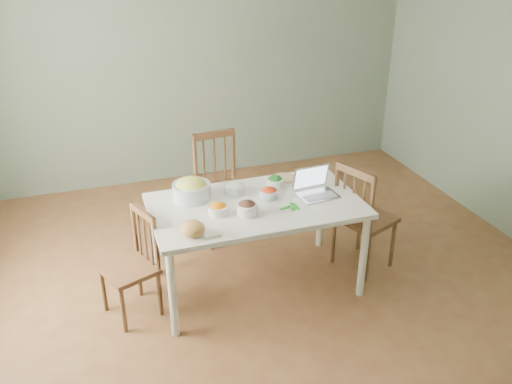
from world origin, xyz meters
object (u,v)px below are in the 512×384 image
object	(u,v)px
chair_left	(128,267)
dining_table	(256,245)
chair_far	(223,189)
chair_right	(366,216)
bread_boule	(193,229)
bowl_squash	(191,189)
laptop	(318,184)

from	to	relation	value
chair_left	dining_table	bearing A→B (deg)	71.16
chair_far	chair_right	bearing A→B (deg)	-46.34
chair_right	bread_boule	size ratio (longest dim) A/B	5.72
chair_right	bowl_squash	world-z (taller)	chair_right
bowl_squash	laptop	xyz separation A→B (m)	(0.97, -0.28, 0.02)
chair_far	bowl_squash	size ratio (longest dim) A/B	3.36
laptop	dining_table	bearing A→B (deg)	170.56
chair_left	bowl_squash	xyz separation A→B (m)	(0.57, 0.29, 0.43)
chair_far	laptop	distance (m)	1.12
laptop	chair_far	bearing A→B (deg)	117.07
chair_far	laptop	bearing A→B (deg)	-64.72
dining_table	chair_right	bearing A→B (deg)	-0.55
dining_table	chair_far	bearing A→B (deg)	92.94
chair_right	laptop	size ratio (longest dim) A/B	3.16
chair_right	laptop	xyz separation A→B (m)	(-0.48, -0.03, 0.39)
laptop	bread_boule	bearing A→B (deg)	-170.28
bread_boule	bowl_squash	xyz separation A→B (m)	(0.12, 0.56, 0.03)
chair_far	laptop	world-z (taller)	chair_far
chair_left	laptop	distance (m)	1.61
dining_table	chair_left	world-z (taller)	chair_left
bread_boule	laptop	size ratio (longest dim) A/B	0.55
chair_right	bread_boule	xyz separation A→B (m)	(-1.57, -0.31, 0.34)
chair_right	laptop	bearing A→B (deg)	72.07
chair_far	bread_boule	bearing A→B (deg)	-120.85
chair_far	bowl_squash	distance (m)	0.82
chair_left	chair_far	bearing A→B (deg)	111.06
chair_right	laptop	distance (m)	0.62
chair_left	bread_boule	world-z (taller)	bread_boule
bowl_squash	laptop	size ratio (longest dim) A/B	0.97
chair_far	bread_boule	world-z (taller)	chair_far
dining_table	chair_far	xyz separation A→B (m)	(-0.04, 0.85, 0.12)
chair_right	bowl_squash	distance (m)	1.52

